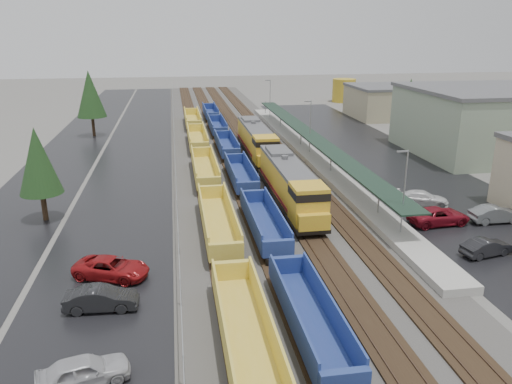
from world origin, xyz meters
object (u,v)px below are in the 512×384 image
(locomotive_lead, at_px, (290,184))
(well_string_yellow, at_px, (210,191))
(parked_car_east_a, at_px, (486,247))
(parked_car_east_b, at_px, (439,216))
(parked_car_east_e, at_px, (495,214))
(parked_car_west_c, at_px, (112,268))
(parked_car_east_c, at_px, (423,198))
(parked_car_west_a, at_px, (84,371))
(parked_car_west_b, at_px, (101,299))
(locomotive_trail, at_px, (257,140))
(well_string_blue, at_px, (240,175))
(storage_tank, at_px, (344,90))

(locomotive_lead, height_order, well_string_yellow, locomotive_lead)
(parked_car_east_a, xyz_separation_m, parked_car_east_b, (-0.37, 6.98, 0.09))
(parked_car_east_a, xyz_separation_m, parked_car_east_e, (5.14, 6.51, 0.09))
(parked_car_east_e, bearing_deg, well_string_yellow, 68.54)
(well_string_yellow, bearing_deg, parked_car_east_b, -25.39)
(parked_car_west_c, xyz_separation_m, parked_car_east_c, (30.06, 11.10, -0.02))
(parked_car_west_a, relative_size, parked_car_west_c, 0.85)
(locomotive_lead, height_order, parked_car_west_b, locomotive_lead)
(parked_car_west_a, bearing_deg, parked_car_west_c, -15.74)
(locomotive_lead, height_order, parked_car_east_e, locomotive_lead)
(parked_car_west_c, bearing_deg, locomotive_lead, -30.53)
(parked_car_east_e, bearing_deg, locomotive_trail, 32.32)
(parked_car_east_a, bearing_deg, well_string_blue, 24.91)
(parked_car_east_b, bearing_deg, locomotive_lead, 56.69)
(parked_car_west_b, height_order, parked_car_east_b, parked_car_east_b)
(parked_car_east_b, bearing_deg, parked_car_west_a, 117.49)
(parked_car_west_a, xyz_separation_m, parked_car_east_a, (29.55, 10.75, -0.08))
(parked_car_west_a, height_order, parked_car_east_c, parked_car_west_a)
(locomotive_trail, distance_m, parked_car_west_c, 37.90)
(parked_car_east_c, bearing_deg, well_string_yellow, 97.02)
(locomotive_trail, relative_size, storage_tank, 3.55)
(locomotive_lead, bearing_deg, parked_car_west_b, -133.44)
(parked_car_west_a, relative_size, parked_car_east_b, 0.81)
(well_string_blue, xyz_separation_m, parked_car_west_b, (-12.62, -25.99, -0.35))
(well_string_yellow, height_order, parked_car_east_e, well_string_yellow)
(well_string_blue, xyz_separation_m, parked_car_west_c, (-12.44, -21.56, -0.36))
(locomotive_trail, bearing_deg, parked_car_east_c, -59.37)
(well_string_yellow, relative_size, well_string_blue, 0.98)
(locomotive_lead, xyz_separation_m, storage_tank, (30.74, 73.32, 0.41))
(storage_tank, height_order, parked_car_east_e, storage_tank)
(parked_car_east_b, distance_m, parked_car_east_c, 5.23)
(parked_car_east_a, bearing_deg, parked_car_east_b, -9.00)
(storage_tank, height_order, parked_car_west_c, storage_tank)
(well_string_yellow, bearing_deg, locomotive_trail, 66.46)
(parked_car_west_a, distance_m, parked_car_east_e, 38.75)
(parked_car_west_a, bearing_deg, locomotive_lead, -48.76)
(parked_car_east_a, bearing_deg, well_string_yellow, 39.34)
(parked_car_west_a, bearing_deg, parked_car_east_e, -78.63)
(well_string_yellow, xyz_separation_m, well_string_blue, (4.00, 5.81, -0.06))
(parked_car_west_b, xyz_separation_m, parked_car_west_c, (0.18, 4.43, -0.01))
(parked_car_west_c, xyz_separation_m, parked_car_east_b, (29.05, 5.97, 0.04))
(locomotive_lead, relative_size, parked_car_east_b, 3.48)
(storage_tank, bearing_deg, locomotive_lead, -112.74)
(well_string_yellow, height_order, parked_car_west_c, well_string_yellow)
(locomotive_trail, relative_size, parked_car_east_b, 3.48)
(parked_car_east_b, xyz_separation_m, parked_car_east_e, (5.52, -0.47, 0.00))
(parked_car_east_a, height_order, parked_car_east_e, parked_car_east_e)
(parked_car_west_b, bearing_deg, parked_car_west_c, 0.75)
(parked_car_east_b, bearing_deg, storage_tank, -16.48)
(storage_tank, xyz_separation_m, parked_car_east_c, (-17.11, -75.33, -2.08))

